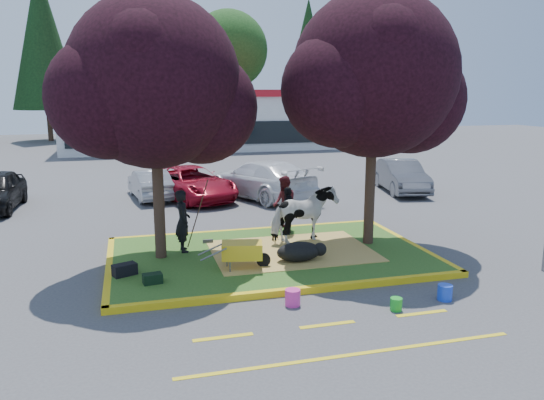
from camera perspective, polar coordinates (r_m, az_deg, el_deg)
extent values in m
plane|color=#424244|center=(14.08, -0.19, -6.29)|extent=(90.00, 90.00, 0.00)
cube|color=#2C591C|center=(14.06, -0.20, -6.00)|extent=(8.00, 5.00, 0.15)
cube|color=yellow|center=(11.73, 3.11, -9.70)|extent=(8.30, 0.16, 0.15)
cube|color=yellow|center=(16.47, -2.52, -3.35)|extent=(8.30, 0.16, 0.15)
cube|color=yellow|center=(13.64, -17.12, -7.10)|extent=(0.16, 5.30, 0.15)
cube|color=yellow|center=(15.57, 14.51, -4.61)|extent=(0.16, 5.30, 0.15)
cube|color=tan|center=(14.20, 2.16, -5.49)|extent=(4.20, 3.00, 0.01)
cylinder|color=black|center=(13.58, -12.14, 1.10)|extent=(0.28, 0.28, 3.53)
sphere|color=black|center=(13.36, -12.64, 12.33)|extent=(4.20, 4.20, 4.20)
sphere|color=black|center=(13.67, -7.65, 9.84)|extent=(2.86, 2.86, 2.86)
sphere|color=black|center=(13.05, -17.18, 10.45)|extent=(2.86, 2.86, 2.86)
cylinder|color=black|center=(14.78, 10.53, 2.35)|extent=(0.28, 0.28, 3.70)
sphere|color=black|center=(14.60, 10.94, 13.15)|extent=(4.40, 4.40, 4.40)
sphere|color=black|center=(15.34, 14.65, 10.44)|extent=(2.99, 2.99, 2.99)
sphere|color=black|center=(13.87, 7.26, 11.71)|extent=(2.99, 2.99, 2.99)
cube|color=yellow|center=(9.87, -5.28, -14.49)|extent=(1.10, 0.12, 0.01)
cube|color=yellow|center=(10.36, 5.98, -13.19)|extent=(1.10, 0.12, 0.01)
cube|color=yellow|center=(11.18, 15.79, -11.65)|extent=(1.10, 0.12, 0.01)
cube|color=yellow|center=(9.37, 8.72, -16.11)|extent=(6.00, 0.10, 0.01)
cube|color=silver|center=(41.37, -7.63, 8.36)|extent=(20.00, 8.00, 4.00)
cube|color=#B0131C|center=(41.30, -7.71, 11.34)|extent=(20.40, 8.40, 0.50)
cube|color=black|center=(37.41, -6.77, 7.12)|extent=(19.00, 0.10, 1.60)
cylinder|color=black|center=(50.42, -22.83, 8.10)|extent=(0.44, 0.44, 3.92)
cone|color=black|center=(50.55, -23.46, 15.71)|extent=(5.60, 5.60, 11.90)
cylinder|color=black|center=(51.54, -13.66, 8.27)|extent=(0.44, 0.44, 3.08)
sphere|color=#143811|center=(51.52, -13.95, 14.14)|extent=(6.16, 6.16, 6.16)
cylinder|color=black|center=(51.38, -4.58, 8.87)|extent=(0.44, 0.44, 3.64)
sphere|color=#143811|center=(51.45, -4.70, 15.82)|extent=(7.28, 7.28, 7.28)
cylinder|color=black|center=(53.91, 3.80, 8.94)|extent=(0.44, 0.44, 3.50)
cone|color=black|center=(53.95, 3.89, 15.31)|extent=(5.00, 5.00, 10.62)
cylinder|color=black|center=(56.12, 11.98, 8.68)|extent=(0.44, 0.44, 3.22)
sphere|color=#143811|center=(56.12, 12.23, 14.31)|extent=(6.44, 6.44, 6.44)
imported|color=white|center=(14.82, 3.41, -1.62)|extent=(2.03, 1.30, 1.58)
ellipsoid|color=black|center=(13.33, 2.89, -5.57)|extent=(1.18, 0.73, 0.49)
imported|color=black|center=(14.18, -9.57, -2.23)|extent=(0.45, 0.64, 1.65)
imported|color=#4D161C|center=(16.09, 1.32, -0.37)|extent=(0.65, 0.83, 1.67)
imported|color=black|center=(15.71, 1.73, -1.13)|extent=(0.66, 0.90, 1.42)
cylinder|color=black|center=(12.92, -0.93, -6.46)|extent=(0.35, 0.14, 0.34)
cylinder|color=slate|center=(12.57, -4.53, -7.26)|extent=(0.04, 0.04, 0.25)
cylinder|color=slate|center=(12.96, -4.88, -6.67)|extent=(0.04, 0.04, 0.25)
cube|color=gold|center=(12.72, -3.24, -5.41)|extent=(1.06, 0.76, 0.38)
cylinder|color=slate|center=(12.40, -6.30, -5.84)|extent=(0.62, 0.17, 0.32)
cylinder|color=slate|center=(12.80, -6.60, -5.28)|extent=(0.62, 0.17, 0.32)
cube|color=black|center=(12.82, -15.57, -7.23)|extent=(0.60, 0.47, 0.27)
cube|color=black|center=(12.17, -12.73, -8.24)|extent=(0.45, 0.32, 0.22)
cylinder|color=green|center=(11.16, 13.21, -10.86)|extent=(0.30, 0.30, 0.26)
cylinder|color=#E53399|center=(11.10, 2.24, -10.43)|extent=(0.35, 0.35, 0.34)
cylinder|color=blue|center=(11.94, 18.10, -9.43)|extent=(0.33, 0.33, 0.33)
imported|color=gray|center=(22.24, -13.03, 1.69)|extent=(1.79, 3.76, 1.19)
imported|color=maroon|center=(21.66, -8.73, 1.80)|extent=(3.83, 5.30, 1.34)
imported|color=white|center=(21.71, -1.17, 2.26)|extent=(4.22, 5.83, 1.57)
imported|color=#56575D|center=(23.76, 13.72, 2.52)|extent=(2.24, 4.40, 1.38)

